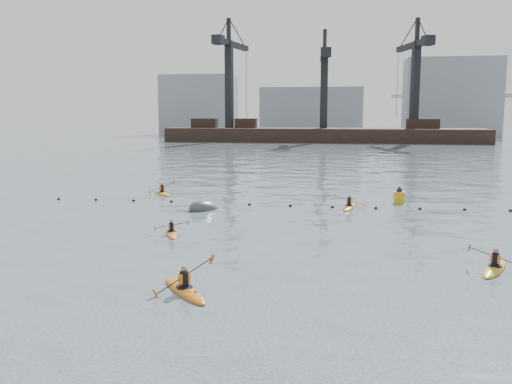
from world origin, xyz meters
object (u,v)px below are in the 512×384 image
(kayaker_0, at_px, (184,289))
(nav_buoy, at_px, (399,197))
(kayaker_2, at_px, (172,232))
(kayaker_1, at_px, (495,268))
(kayaker_5, at_px, (162,193))
(kayaker_3, at_px, (349,207))
(mooring_buoy, at_px, (204,209))

(kayaker_0, distance_m, nav_buoy, 24.15)
(kayaker_2, bearing_deg, kayaker_0, -90.84)
(kayaker_1, distance_m, kayaker_5, 28.24)
(kayaker_1, height_order, nav_buoy, nav_buoy)
(kayaker_3, distance_m, mooring_buoy, 10.20)
(kayaker_2, distance_m, kayaker_3, 13.97)
(mooring_buoy, bearing_deg, nav_buoy, 19.77)
(kayaker_0, xyz_separation_m, kayaker_2, (-3.53, 9.34, -0.02))
(kayaker_1, xyz_separation_m, kayaker_2, (-15.81, 4.47, -0.02))
(kayaker_2, relative_size, kayaker_3, 0.87)
(kayaker_5, relative_size, nav_buoy, 2.10)
(mooring_buoy, height_order, nav_buoy, nav_buoy)
(kayaker_3, distance_m, kayaker_5, 15.78)
(kayaker_1, relative_size, kayaker_2, 1.16)
(kayaker_3, relative_size, kayaker_5, 1.08)
(nav_buoy, bearing_deg, kayaker_2, -136.80)
(kayaker_0, xyz_separation_m, kayaker_1, (12.28, 4.87, -0.01))
(kayaker_1, distance_m, nav_buoy, 17.30)
(kayaker_2, height_order, mooring_buoy, mooring_buoy)
(kayaker_0, relative_size, kayaker_5, 1.06)
(kayaker_5, distance_m, nav_buoy, 18.95)
(kayaker_5, xyz_separation_m, nav_buoy, (18.89, -1.51, 0.34))
(kayaker_3, height_order, nav_buoy, nav_buoy)
(nav_buoy, bearing_deg, kayaker_5, 175.44)
(kayaker_0, distance_m, kayaker_1, 13.21)
(kayaker_5, xyz_separation_m, mooring_buoy, (5.25, -6.41, -0.10))
(kayaker_3, bearing_deg, kayaker_5, 173.91)
(kayaker_3, distance_m, nav_buoy, 4.58)
(kayaker_0, relative_size, kayaker_1, 0.97)
(kayaker_1, distance_m, kayaker_2, 16.43)
(kayaker_0, height_order, mooring_buoy, kayaker_0)
(nav_buoy, bearing_deg, kayaker_3, -143.60)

